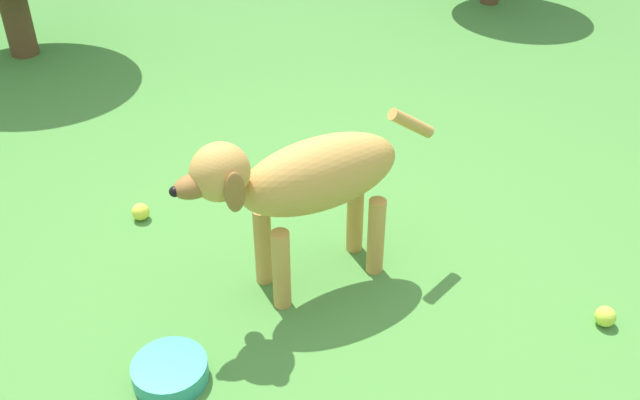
{
  "coord_description": "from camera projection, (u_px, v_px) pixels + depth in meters",
  "views": [
    {
      "loc": [
        -0.07,
        1.86,
        1.63
      ],
      "look_at": [
        -0.06,
        -0.02,
        0.31
      ],
      "focal_mm": 40.51,
      "sensor_mm": 36.0,
      "label": 1
    }
  ],
  "objects": [
    {
      "name": "ground",
      "position": [
        302.0,
        278.0,
        2.46
      ],
      "size": [
        14.0,
        14.0,
        0.0
      ],
      "primitive_type": "plane",
      "color": "#478438"
    },
    {
      "name": "dog",
      "position": [
        305.0,
        181.0,
        2.22
      ],
      "size": [
        0.81,
        0.49,
        0.61
      ],
      "rotation": [
        0.0,
        0.0,
        0.51
      ],
      "color": "#C69347",
      "rests_on": "ground"
    },
    {
      "name": "tennis_ball_0",
      "position": [
        605.0,
        316.0,
        2.26
      ],
      "size": [
        0.07,
        0.07,
        0.07
      ],
      "primitive_type": "sphere",
      "color": "#C3DD40",
      "rests_on": "ground"
    },
    {
      "name": "tennis_ball_3",
      "position": [
        323.0,
        166.0,
        2.98
      ],
      "size": [
        0.07,
        0.07,
        0.07
      ],
      "primitive_type": "sphere",
      "color": "#CDD22C",
      "rests_on": "ground"
    },
    {
      "name": "tennis_ball_4",
      "position": [
        141.0,
        212.0,
        2.72
      ],
      "size": [
        0.07,
        0.07,
        0.07
      ],
      "primitive_type": "sphere",
      "color": "#D6D840",
      "rests_on": "ground"
    },
    {
      "name": "water_bowl",
      "position": [
        170.0,
        371.0,
        2.08
      ],
      "size": [
        0.22,
        0.22,
        0.06
      ],
      "primitive_type": "cylinder",
      "color": "teal",
      "rests_on": "ground"
    }
  ]
}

